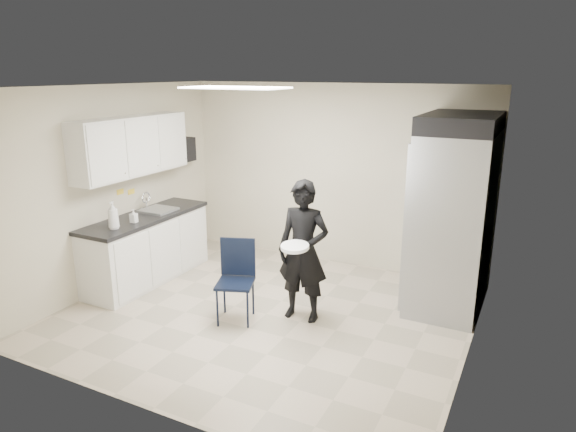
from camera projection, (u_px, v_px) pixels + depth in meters
The scene contains 21 objects.
floor at pixel (266, 314), 6.04m from camera, with size 4.50×4.50×0.00m, color tan.
ceiling at pixel (263, 87), 5.33m from camera, with size 4.50×4.50×0.00m, color white.
back_wall at pixel (333, 176), 7.40m from camera, with size 4.50×4.50×0.00m, color beige.
left_wall at pixel (114, 187), 6.66m from camera, with size 4.00×4.00×0.00m, color beige.
right_wall at pixel (479, 236), 4.71m from camera, with size 4.00×4.00×0.00m, color beige.
ceiling_panel at pixel (235, 88), 5.94m from camera, with size 1.20×0.60×0.02m, color white.
lower_counter at pixel (147, 249), 6.94m from camera, with size 0.60×1.90×0.86m, color silver.
countertop at pixel (145, 217), 6.81m from camera, with size 0.64×1.95×0.05m, color black.
sink at pixel (158, 214), 7.02m from camera, with size 0.42×0.40×0.14m, color gray.
faucet at pixel (146, 202), 7.07m from camera, with size 0.02×0.02×0.24m, color silver.
upper_cabinets at pixel (132, 146), 6.61m from camera, with size 0.35×1.80×0.75m, color silver.
towel_dispenser at pixel (184, 150), 7.68m from camera, with size 0.22×0.30×0.35m, color black.
notice_sticker_left at pixel (120, 192), 6.76m from camera, with size 0.00×0.12×0.07m, color yellow.
notice_sticker_right at pixel (131, 192), 6.94m from camera, with size 0.00×0.12×0.07m, color yellow.
commercial_fridge at pixel (453, 221), 6.05m from camera, with size 0.80×1.35×2.10m, color gray.
fridge_compressor at pixel (462, 123), 5.74m from camera, with size 0.80×1.35×0.20m, color black.
folding_chair at pixel (235, 284), 5.77m from camera, with size 0.40×0.40×0.90m, color black.
man_tuxedo at pixel (303, 251), 5.75m from camera, with size 0.59×0.40×1.62m, color black.
bucket_lid at pixel (295, 247), 5.49m from camera, with size 0.31×0.31×0.04m, color white.
soap_bottle_a at pixel (113, 215), 6.18m from camera, with size 0.13×0.13×0.34m, color silver.
soap_bottle_b at pixel (134, 216), 6.46m from camera, with size 0.08×0.08×0.17m, color #ABACB8.
Camera 1 is at (2.70, -4.79, 2.77)m, focal length 32.00 mm.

